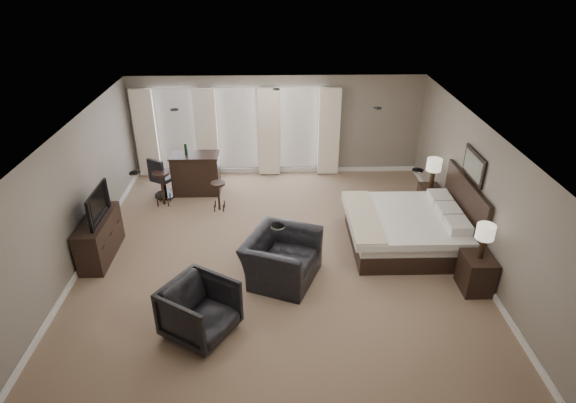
{
  "coord_description": "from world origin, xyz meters",
  "views": [
    {
      "loc": [
        -0.0,
        -7.7,
        5.37
      ],
      "look_at": [
        0.2,
        0.4,
        1.1
      ],
      "focal_mm": 30.0,
      "sensor_mm": 36.0,
      "label": 1
    }
  ],
  "objects_px": {
    "lamp_far": "(433,173)",
    "bar_stool_right": "(219,196)",
    "bed": "(408,214)",
    "nightstand_near": "(476,273)",
    "desk_chair": "(163,177)",
    "tv": "(95,216)",
    "nightstand_far": "(429,199)",
    "lamp_near": "(483,242)",
    "bar_counter": "(196,174)",
    "bar_stool_left": "(162,188)",
    "armchair_far": "(200,308)",
    "dresser": "(100,238)",
    "armchair_near": "(281,251)"
  },
  "relations": [
    {
      "from": "lamp_far",
      "to": "bar_stool_right",
      "type": "bearing_deg",
      "value": 178.13
    },
    {
      "from": "bed",
      "to": "nightstand_near",
      "type": "bearing_deg",
      "value": -58.46
    },
    {
      "from": "desk_chair",
      "to": "tv",
      "type": "bearing_deg",
      "value": 105.27
    },
    {
      "from": "nightstand_far",
      "to": "lamp_far",
      "type": "bearing_deg",
      "value": 0.0
    },
    {
      "from": "lamp_near",
      "to": "lamp_far",
      "type": "distance_m",
      "value": 2.9
    },
    {
      "from": "desk_chair",
      "to": "nightstand_near",
      "type": "bearing_deg",
      "value": 179.41
    },
    {
      "from": "bar_counter",
      "to": "desk_chair",
      "type": "relative_size",
      "value": 1.14
    },
    {
      "from": "bed",
      "to": "bar_stool_left",
      "type": "xyz_separation_m",
      "value": [
        -5.27,
        1.92,
        -0.31
      ]
    },
    {
      "from": "lamp_near",
      "to": "bar_stool_right",
      "type": "bearing_deg",
      "value": 147.6
    },
    {
      "from": "nightstand_far",
      "to": "lamp_far",
      "type": "relative_size",
      "value": 0.88
    },
    {
      "from": "tv",
      "to": "armchair_far",
      "type": "xyz_separation_m",
      "value": [
        2.24,
        -2.2,
        -0.41
      ]
    },
    {
      "from": "nightstand_far",
      "to": "tv",
      "type": "xyz_separation_m",
      "value": [
        -6.92,
        -1.69,
        0.61
      ]
    },
    {
      "from": "nightstand_near",
      "to": "bar_stool_right",
      "type": "relative_size",
      "value": 0.97
    },
    {
      "from": "nightstand_far",
      "to": "lamp_near",
      "type": "distance_m",
      "value": 2.98
    },
    {
      "from": "dresser",
      "to": "nightstand_near",
      "type": "bearing_deg",
      "value": -9.88
    },
    {
      "from": "nightstand_near",
      "to": "armchair_near",
      "type": "height_order",
      "value": "armchair_near"
    },
    {
      "from": "lamp_near",
      "to": "bar_stool_left",
      "type": "xyz_separation_m",
      "value": [
        -6.16,
        3.37,
        -0.58
      ]
    },
    {
      "from": "lamp_far",
      "to": "bar_stool_left",
      "type": "bearing_deg",
      "value": 175.65
    },
    {
      "from": "dresser",
      "to": "armchair_far",
      "type": "height_order",
      "value": "armchair_far"
    },
    {
      "from": "lamp_near",
      "to": "bar_stool_right",
      "type": "relative_size",
      "value": 0.92
    },
    {
      "from": "nightstand_far",
      "to": "lamp_near",
      "type": "height_order",
      "value": "lamp_near"
    },
    {
      "from": "bar_stool_left",
      "to": "desk_chair",
      "type": "xyz_separation_m",
      "value": [
        -0.05,
        0.42,
        0.1
      ]
    },
    {
      "from": "desk_chair",
      "to": "lamp_far",
      "type": "bearing_deg",
      "value": -157.32
    },
    {
      "from": "bar_stool_left",
      "to": "dresser",
      "type": "bearing_deg",
      "value": -109.45
    },
    {
      "from": "nightstand_near",
      "to": "armchair_near",
      "type": "distance_m",
      "value": 3.44
    },
    {
      "from": "nightstand_near",
      "to": "lamp_near",
      "type": "xyz_separation_m",
      "value": [
        0.0,
        -0.0,
        0.66
      ]
    },
    {
      "from": "nightstand_far",
      "to": "dresser",
      "type": "xyz_separation_m",
      "value": [
        -6.92,
        -1.69,
        0.12
      ]
    },
    {
      "from": "bed",
      "to": "lamp_near",
      "type": "xyz_separation_m",
      "value": [
        0.89,
        -1.45,
        0.27
      ]
    },
    {
      "from": "armchair_near",
      "to": "bar_stool_left",
      "type": "bearing_deg",
      "value": 65.41
    },
    {
      "from": "armchair_far",
      "to": "bar_counter",
      "type": "distance_m",
      "value": 5.01
    },
    {
      "from": "nightstand_far",
      "to": "bar_counter",
      "type": "distance_m",
      "value": 5.55
    },
    {
      "from": "bed",
      "to": "lamp_far",
      "type": "distance_m",
      "value": 1.72
    },
    {
      "from": "bed",
      "to": "dresser",
      "type": "height_order",
      "value": "bed"
    },
    {
      "from": "tv",
      "to": "bar_counter",
      "type": "xyz_separation_m",
      "value": [
        1.47,
        2.75,
        -0.4
      ]
    },
    {
      "from": "tv",
      "to": "bar_stool_left",
      "type": "bearing_deg",
      "value": -19.45
    },
    {
      "from": "armchair_near",
      "to": "nightstand_near",
      "type": "bearing_deg",
      "value": -74.5
    },
    {
      "from": "bed",
      "to": "nightstand_near",
      "type": "distance_m",
      "value": 1.74
    },
    {
      "from": "bar_stool_right",
      "to": "tv",
      "type": "bearing_deg",
      "value": -138.63
    },
    {
      "from": "lamp_near",
      "to": "bar_stool_left",
      "type": "bearing_deg",
      "value": 151.32
    },
    {
      "from": "bar_counter",
      "to": "lamp_far",
      "type": "bearing_deg",
      "value": -10.99
    },
    {
      "from": "nightstand_near",
      "to": "tv",
      "type": "distance_m",
      "value": 7.05
    },
    {
      "from": "nightstand_near",
      "to": "dresser",
      "type": "bearing_deg",
      "value": 170.12
    },
    {
      "from": "lamp_far",
      "to": "armchair_far",
      "type": "distance_m",
      "value": 6.11
    },
    {
      "from": "lamp_near",
      "to": "bar_stool_left",
      "type": "height_order",
      "value": "lamp_near"
    },
    {
      "from": "bed",
      "to": "armchair_near",
      "type": "height_order",
      "value": "bed"
    },
    {
      "from": "lamp_near",
      "to": "bar_counter",
      "type": "height_order",
      "value": "lamp_near"
    },
    {
      "from": "nightstand_near",
      "to": "lamp_near",
      "type": "bearing_deg",
      "value": -90.0
    },
    {
      "from": "bar_stool_left",
      "to": "armchair_far",
      "type": "bearing_deg",
      "value": -71.34
    },
    {
      "from": "bar_counter",
      "to": "nightstand_far",
      "type": "bearing_deg",
      "value": -10.99
    },
    {
      "from": "armchair_near",
      "to": "armchair_far",
      "type": "bearing_deg",
      "value": 160.36
    }
  ]
}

